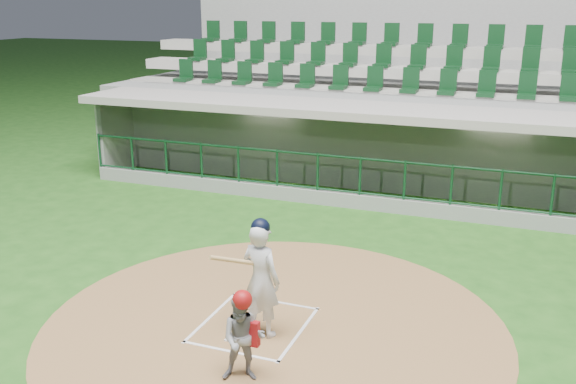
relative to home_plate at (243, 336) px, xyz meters
name	(u,v)px	position (x,y,z in m)	size (l,w,h in m)	color
ground	(262,317)	(0.00, 0.70, -0.02)	(120.00, 120.00, 0.00)	#1E4D16
dirt_circle	(274,326)	(0.30, 0.50, -0.02)	(7.20, 7.20, 0.01)	brown
home_plate	(243,336)	(0.00, 0.00, 0.00)	(0.43, 0.43, 0.02)	silver
batter_box_chalk	(254,325)	(0.00, 0.40, 0.00)	(1.55, 1.80, 0.01)	white
dugout_structure	(385,154)	(0.18, 8.52, 0.94)	(16.40, 3.70, 3.00)	gray
seating_deck	(403,117)	(0.00, 11.61, 1.40)	(17.00, 6.72, 5.15)	gray
batter	(261,277)	(0.21, 0.21, 0.91)	(0.90, 0.92, 1.84)	silver
catcher	(243,336)	(0.48, -0.99, 0.62)	(0.71, 0.63, 1.29)	gray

